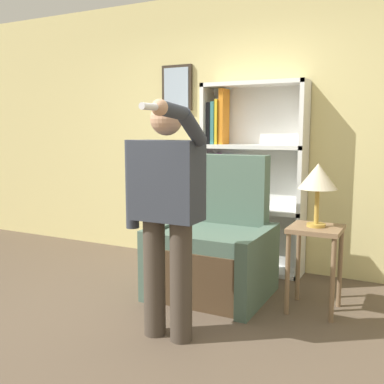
# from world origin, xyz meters

# --- Properties ---
(ground_plane) EXTENTS (14.00, 14.00, 0.00)m
(ground_plane) POSITION_xyz_m (0.00, 0.00, 0.00)
(ground_plane) COLOR brown
(wall_back) EXTENTS (8.00, 0.11, 2.80)m
(wall_back) POSITION_xyz_m (-0.00, 2.03, 1.40)
(wall_back) COLOR #DBCC84
(wall_back) RESTS_ON ground_plane
(bookcase) EXTENTS (1.03, 0.28, 1.87)m
(bookcase) POSITION_xyz_m (0.13, 1.87, 0.92)
(bookcase) COLOR white
(bookcase) RESTS_ON ground_plane
(armchair) EXTENTS (0.95, 0.84, 1.19)m
(armchair) POSITION_xyz_m (0.16, 1.10, 0.38)
(armchair) COLOR #4C3823
(armchair) RESTS_ON ground_plane
(person_standing) EXTENTS (0.61, 0.78, 1.59)m
(person_standing) POSITION_xyz_m (0.22, 0.16, 0.91)
(person_standing) COLOR #473D33
(person_standing) RESTS_ON ground_plane
(side_table) EXTENTS (0.39, 0.39, 0.67)m
(side_table) POSITION_xyz_m (1.01, 1.09, 0.53)
(side_table) COLOR #846647
(side_table) RESTS_ON ground_plane
(table_lamp) EXTENTS (0.30, 0.30, 0.49)m
(table_lamp) POSITION_xyz_m (1.01, 1.09, 1.05)
(table_lamp) COLOR gold
(table_lamp) RESTS_ON side_table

